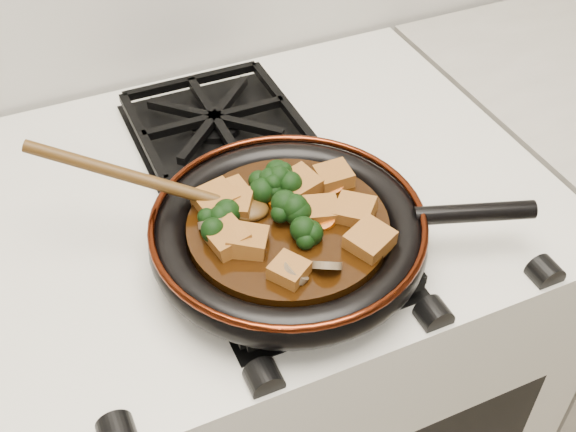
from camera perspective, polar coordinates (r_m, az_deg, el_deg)
name	(u,v)px	position (r m, az deg, el deg)	size (l,w,h in m)	color
stove	(261,384)	(1.29, -2.15, -13.13)	(0.76, 0.60, 0.90)	beige
burner_grate_front	(297,252)	(0.84, 0.68, -2.87)	(0.23, 0.23, 0.03)	black
burner_grate_back	(215,123)	(1.04, -5.79, 7.34)	(0.23, 0.23, 0.03)	black
skillet	(290,232)	(0.82, 0.16, -1.31)	(0.43, 0.32, 0.05)	black
braising_sauce	(288,229)	(0.82, 0.00, -1.07)	(0.23, 0.23, 0.02)	black
tofu_cube_0	(247,242)	(0.78, -3.24, -2.05)	(0.04, 0.04, 0.02)	#8F5821
tofu_cube_1	(355,211)	(0.82, 5.29, 0.37)	(0.04, 0.04, 0.02)	#8F5821
tofu_cube_2	(228,239)	(0.78, -4.79, -1.82)	(0.04, 0.04, 0.02)	#8F5821
tofu_cube_3	(299,186)	(0.85, 0.84, 2.40)	(0.04, 0.04, 0.02)	#8F5821
tofu_cube_4	(289,271)	(0.75, 0.08, -4.37)	(0.04, 0.03, 0.02)	#8F5821
tofu_cube_5	(334,177)	(0.86, 3.64, 3.11)	(0.04, 0.04, 0.02)	#8F5821
tofu_cube_6	(234,205)	(0.82, -4.26, 0.89)	(0.04, 0.04, 0.02)	#8F5821
tofu_cube_7	(370,241)	(0.79, 6.47, -1.96)	(0.04, 0.05, 0.02)	#8F5821
tofu_cube_8	(321,211)	(0.82, 2.63, 0.41)	(0.04, 0.04, 0.02)	#8F5821
tofu_cube_9	(233,195)	(0.84, -4.38, 1.64)	(0.04, 0.04, 0.02)	#8F5821
tofu_cube_10	(216,201)	(0.83, -5.75, 1.22)	(0.04, 0.05, 0.02)	#8F5821
broccoli_floret_0	(280,185)	(0.84, -0.60, 2.43)	(0.06, 0.06, 0.06)	black
broccoli_floret_1	(305,235)	(0.79, 1.36, -1.47)	(0.06, 0.06, 0.05)	black
broccoli_floret_2	(286,212)	(0.81, -0.15, 0.32)	(0.06, 0.06, 0.05)	black
broccoli_floret_3	(219,223)	(0.80, -5.48, -0.55)	(0.06, 0.06, 0.05)	black
broccoli_floret_4	(270,186)	(0.84, -1.40, 2.40)	(0.06, 0.06, 0.06)	black
broccoli_floret_5	(267,193)	(0.83, -1.64, 1.85)	(0.06, 0.06, 0.05)	black
carrot_coin_0	(323,219)	(0.81, 2.77, -0.26)	(0.03, 0.03, 0.01)	#C84A05
carrot_coin_1	(342,210)	(0.82, 4.27, 0.44)	(0.03, 0.03, 0.01)	#C84A05
carrot_coin_2	(226,204)	(0.83, -4.96, 0.96)	(0.03, 0.03, 0.01)	#C84A05
carrot_coin_3	(280,201)	(0.83, -0.67, 1.23)	(0.03, 0.03, 0.01)	#C84A05
carrot_coin_4	(333,184)	(0.86, 3.56, 2.54)	(0.03, 0.03, 0.01)	#C84A05
mushroom_slice_0	(215,224)	(0.81, -5.83, -0.61)	(0.04, 0.04, 0.01)	brown
mushroom_slice_1	(295,273)	(0.75, 0.54, -4.52)	(0.03, 0.03, 0.01)	brown
mushroom_slice_2	(327,265)	(0.76, 3.09, -3.92)	(0.03, 0.03, 0.01)	brown
wooden_spoon	(182,191)	(0.82, -8.39, 1.99)	(0.15, 0.10, 0.25)	#442B0E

